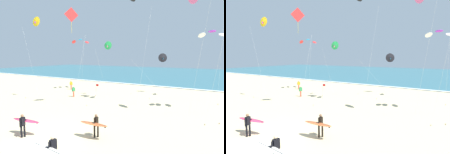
% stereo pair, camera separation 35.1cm
% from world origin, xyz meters
% --- Properties ---
extents(ground_plane, '(160.00, 160.00, 0.00)m').
position_xyz_m(ground_plane, '(0.00, 0.00, 0.00)').
color(ground_plane, beige).
extents(ocean_water, '(160.00, 60.00, 0.08)m').
position_xyz_m(ocean_water, '(0.00, 56.05, 0.04)').
color(ocean_water, '#336B7A').
rests_on(ocean_water, ground).
extents(shoreline_foam, '(160.00, 0.87, 0.01)m').
position_xyz_m(shoreline_foam, '(0.00, 26.35, 0.09)').
color(shoreline_foam, white).
rests_on(shoreline_foam, ocean_water).
extents(surfer_lead, '(2.22, 0.99, 1.71)m').
position_xyz_m(surfer_lead, '(3.03, 1.87, 1.04)').
color(surfer_lead, black).
rests_on(surfer_lead, ground).
extents(surfer_trailing, '(2.23, 0.92, 1.71)m').
position_xyz_m(surfer_trailing, '(3.08, -2.15, 1.04)').
color(surfer_trailing, black).
rests_on(surfer_trailing, ground).
extents(surfer_third, '(2.33, 1.16, 1.71)m').
position_xyz_m(surfer_third, '(-1.59, -0.49, 1.05)').
color(surfer_third, black).
rests_on(surfer_third, ground).
extents(kite_delta_emerald_mid, '(2.78, 0.42, 7.90)m').
position_xyz_m(kite_delta_emerald_mid, '(-3.05, 13.35, 7.29)').
color(kite_delta_emerald_mid, green).
rests_on(kite_delta_emerald_mid, ground).
extents(kite_delta_charcoal_low, '(4.73, 3.13, 6.29)m').
position_xyz_m(kite_delta_charcoal_low, '(2.83, 19.82, 5.60)').
color(kite_delta_charcoal_low, black).
rests_on(kite_delta_charcoal_low, ground).
extents(kite_arc_cobalt_distant, '(3.49, 3.14, 8.72)m').
position_xyz_m(kite_arc_cobalt_distant, '(-9.94, 15.76, 8.33)').
color(kite_arc_cobalt_distant, red).
rests_on(kite_arc_cobalt_distant, ground).
extents(kite_diamond_scarlet_close, '(1.22, 2.11, 11.06)m').
position_xyz_m(kite_diamond_scarlet_close, '(-3.63, 6.95, 10.02)').
color(kite_diamond_scarlet_close, red).
rests_on(kite_diamond_scarlet_close, ground).
extents(kite_delta_golden_outer, '(3.34, 0.47, 10.89)m').
position_xyz_m(kite_delta_golden_outer, '(-10.10, 7.34, 10.21)').
color(kite_delta_golden_outer, yellow).
rests_on(kite_delta_golden_outer, ground).
extents(kite_arc_violet_extra, '(2.78, 4.26, 8.40)m').
position_xyz_m(kite_arc_violet_extra, '(9.58, 12.79, 8.05)').
color(kite_arc_violet_extra, white).
rests_on(kite_arc_violet_extra, ground).
extents(bystander_green_top, '(0.32, 0.44, 1.59)m').
position_xyz_m(bystander_green_top, '(-7.53, 11.19, 0.81)').
color(bystander_green_top, '#D8593F').
rests_on(bystander_green_top, ground).
extents(bystander_yellow_top, '(0.43, 0.33, 1.59)m').
position_xyz_m(bystander_yellow_top, '(-11.96, 15.40, 0.81)').
color(bystander_yellow_top, '#D8593F').
rests_on(bystander_yellow_top, ground).
extents(lifeguard_flag, '(0.45, 0.05, 2.10)m').
position_xyz_m(lifeguard_flag, '(-4.04, 11.94, 1.27)').
color(lifeguard_flag, silver).
rests_on(lifeguard_flag, ground).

